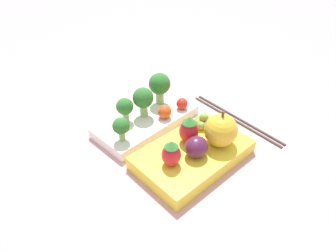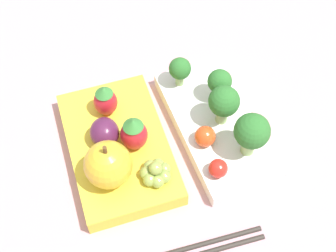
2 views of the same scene
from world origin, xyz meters
name	(u,v)px [view 1 (image 1 of 2)]	position (x,y,z in m)	size (l,w,h in m)	color
ground_plane	(165,141)	(0.00, 0.00, 0.00)	(4.00, 4.00, 0.00)	#C6939E
bento_box_savoury	(147,121)	(0.00, 0.06, 0.01)	(0.20, 0.12, 0.02)	white
bento_box_fruit	(193,155)	(0.01, -0.07, 0.01)	(0.19, 0.13, 0.02)	yellow
broccoli_floret_0	(121,127)	(-0.07, 0.03, 0.05)	(0.03, 0.03, 0.04)	#93B770
broccoli_floret_1	(125,107)	(-0.04, 0.07, 0.05)	(0.03, 0.03, 0.05)	#93B770
broccoli_floret_2	(160,85)	(0.05, 0.08, 0.06)	(0.04, 0.04, 0.06)	#93B770
broccoli_floret_3	(145,98)	(0.00, 0.06, 0.06)	(0.04, 0.04, 0.06)	#93B770
cherry_tomato_0	(165,112)	(0.03, 0.03, 0.03)	(0.03, 0.03, 0.03)	#DB4C1E
cherry_tomato_1	(182,104)	(0.07, 0.04, 0.03)	(0.02, 0.02, 0.02)	red
apple	(221,130)	(0.05, -0.08, 0.05)	(0.05, 0.05, 0.06)	gold
strawberry_0	(171,154)	(-0.04, -0.07, 0.05)	(0.03, 0.03, 0.04)	red
strawberry_1	(189,130)	(0.01, -0.05, 0.05)	(0.03, 0.03, 0.05)	red
plum	(194,148)	(0.00, -0.08, 0.04)	(0.04, 0.03, 0.03)	#511E42
grape_cluster	(204,122)	(0.06, -0.03, 0.03)	(0.04, 0.04, 0.03)	#8EA84C
chopsticks_pair	(236,118)	(0.15, -0.04, 0.00)	(0.03, 0.21, 0.01)	#332D28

